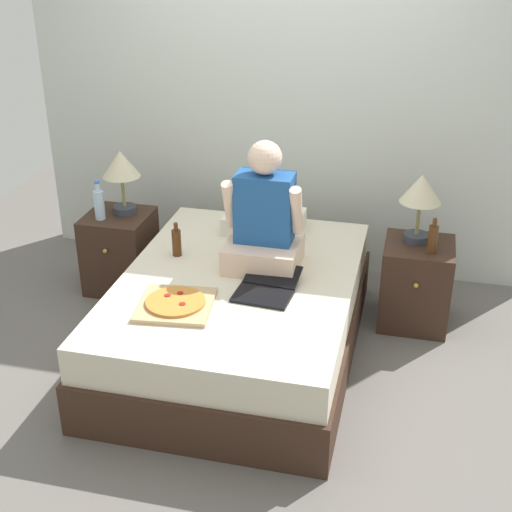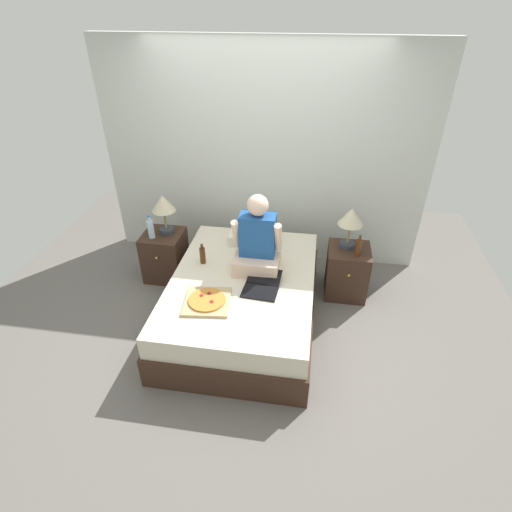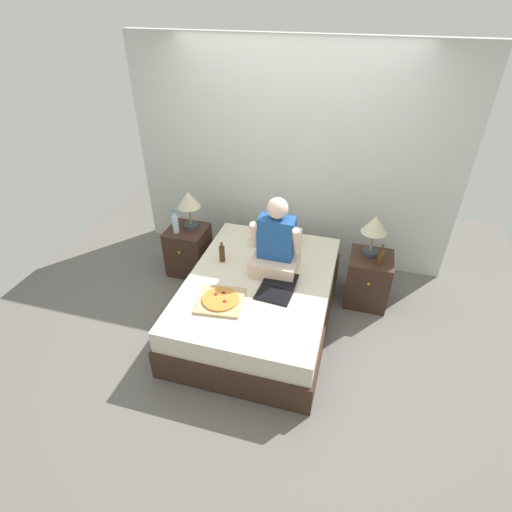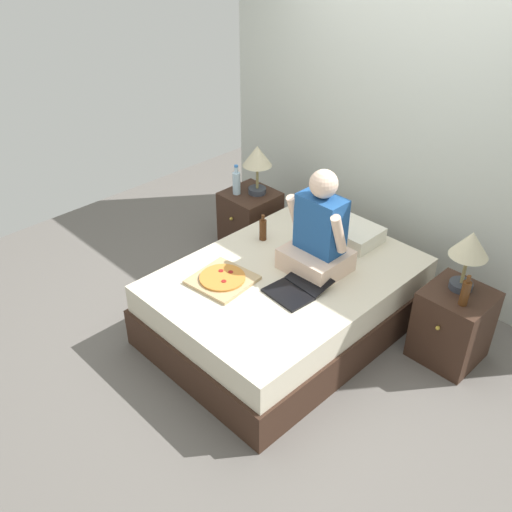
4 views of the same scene
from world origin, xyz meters
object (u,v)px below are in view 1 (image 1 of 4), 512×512
(water_bottle, at_px, (99,204))
(person_seated, at_px, (264,222))
(nightstand_right, at_px, (416,284))
(beer_bottle_on_bed, at_px, (177,242))
(nightstand_left, at_px, (120,251))
(lamp_on_left_nightstand, at_px, (121,168))
(pizza_box, at_px, (176,304))
(lamp_on_right_nightstand, at_px, (421,193))
(bed, at_px, (238,316))
(beer_bottle, at_px, (433,239))
(laptop, at_px, (266,289))

(water_bottle, xyz_separation_m, person_seated, (1.23, -0.33, 0.14))
(nightstand_right, bearing_deg, beer_bottle_on_bed, -163.99)
(nightstand_left, height_order, person_seated, person_seated)
(lamp_on_left_nightstand, distance_m, pizza_box, 1.36)
(lamp_on_right_nightstand, bearing_deg, person_seated, -152.06)
(nightstand_right, bearing_deg, pizza_box, -141.04)
(bed, distance_m, nightstand_right, 1.21)
(nightstand_right, distance_m, beer_bottle, 0.40)
(bed, xyz_separation_m, laptop, (0.20, -0.13, 0.29))
(person_seated, xyz_separation_m, laptop, (0.09, -0.33, -0.27))
(pizza_box, bearing_deg, water_bottle, 132.73)
(beer_bottle, xyz_separation_m, laptop, (-0.90, -0.65, -0.12))
(nightstand_right, distance_m, beer_bottle_on_bed, 1.58)
(water_bottle, xyz_separation_m, nightstand_right, (2.15, 0.09, -0.39))
(water_bottle, xyz_separation_m, pizza_box, (0.87, -0.94, -0.13))
(lamp_on_left_nightstand, bearing_deg, beer_bottle_on_bed, -40.85)
(nightstand_right, relative_size, person_seated, 0.73)
(bed, relative_size, person_seated, 2.50)
(laptop, bearing_deg, water_bottle, 153.27)
(nightstand_left, relative_size, nightstand_right, 1.00)
(water_bottle, bearing_deg, beer_bottle_on_bed, -26.58)
(nightstand_left, distance_m, lamp_on_right_nightstand, 2.13)
(nightstand_left, relative_size, beer_bottle_on_bed, 2.57)
(laptop, height_order, pizza_box, laptop)
(lamp_on_left_nightstand, xyz_separation_m, water_bottle, (-0.12, -0.14, -0.22))
(person_seated, bearing_deg, laptop, -74.82)
(nightstand_right, distance_m, pizza_box, 1.66)
(lamp_on_left_nightstand, relative_size, water_bottle, 1.63)
(nightstand_right, relative_size, beer_bottle_on_bed, 2.57)
(bed, relative_size, water_bottle, 7.08)
(pizza_box, bearing_deg, lamp_on_right_nightstand, 40.96)
(bed, distance_m, beer_bottle, 1.29)
(beer_bottle, bearing_deg, person_seated, -161.96)
(nightstand_left, bearing_deg, laptop, -31.34)
(lamp_on_right_nightstand, distance_m, beer_bottle, 0.29)
(water_bottle, relative_size, nightstand_right, 0.49)
(nightstand_left, distance_m, beer_bottle, 2.18)
(bed, height_order, beer_bottle_on_bed, beer_bottle_on_bed)
(nightstand_left, distance_m, water_bottle, 0.41)
(laptop, bearing_deg, beer_bottle_on_bed, 153.11)
(water_bottle, distance_m, beer_bottle_on_bed, 0.75)
(beer_bottle, bearing_deg, laptop, -144.12)
(lamp_on_right_nightstand, distance_m, pizza_box, 1.69)
(beer_bottle, height_order, beer_bottle_on_bed, beer_bottle)
(laptop, bearing_deg, lamp_on_left_nightstand, 146.13)
(lamp_on_right_nightstand, height_order, pizza_box, lamp_on_right_nightstand)
(lamp_on_left_nightstand, distance_m, water_bottle, 0.28)
(bed, distance_m, person_seated, 0.60)
(bed, relative_size, lamp_on_right_nightstand, 4.34)
(lamp_on_left_nightstand, height_order, pizza_box, lamp_on_left_nightstand)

